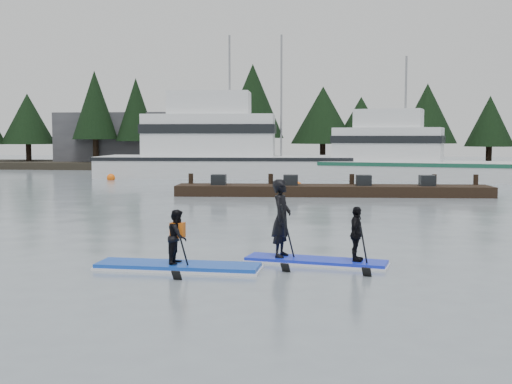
# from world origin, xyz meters

# --- Properties ---
(ground) EXTENTS (160.00, 160.00, 0.00)m
(ground) POSITION_xyz_m (0.00, 0.00, 0.00)
(ground) COLOR slate
(ground) RESTS_ON ground
(far_shore) EXTENTS (70.00, 8.00, 0.60)m
(far_shore) POSITION_xyz_m (0.00, 42.00, 0.30)
(far_shore) COLOR #2D281E
(far_shore) RESTS_ON ground
(treeline) EXTENTS (60.00, 4.00, 8.00)m
(treeline) POSITION_xyz_m (0.00, 42.00, 0.00)
(treeline) COLOR black
(treeline) RESTS_ON ground
(waterfront_building) EXTENTS (18.00, 6.00, 5.00)m
(waterfront_building) POSITION_xyz_m (-14.00, 44.00, 2.50)
(waterfront_building) COLOR #4C4C51
(waterfront_building) RESTS_ON ground
(fishing_boat_large) EXTENTS (20.44, 6.85, 11.08)m
(fishing_boat_large) POSITION_xyz_m (-4.71, 30.84, 0.86)
(fishing_boat_large) COLOR silver
(fishing_boat_large) RESTS_ON ground
(fishing_boat_medium) EXTENTS (16.06, 7.73, 9.07)m
(fishing_boat_medium) POSITION_xyz_m (7.17, 29.33, 0.65)
(fishing_boat_medium) COLOR silver
(fishing_boat_medium) RESTS_ON ground
(floating_dock) EXTENTS (15.13, 3.01, 0.50)m
(floating_dock) POSITION_xyz_m (2.26, 17.10, 0.25)
(floating_dock) COLOR black
(floating_dock) RESTS_ON ground
(buoy_b) EXTENTS (0.48, 0.48, 0.48)m
(buoy_b) POSITION_xyz_m (0.30, 21.54, 0.00)
(buoy_b) COLOR #FF620C
(buoy_b) RESTS_ON ground
(buoy_a) EXTENTS (0.54, 0.54, 0.54)m
(buoy_a) POSITION_xyz_m (-12.23, 26.40, 0.00)
(buoy_a) COLOR #FF620C
(buoy_a) RESTS_ON ground
(paddleboard_solo) EXTENTS (3.53, 1.15, 1.77)m
(paddleboard_solo) POSITION_xyz_m (-0.82, -0.68, 0.35)
(paddleboard_solo) COLOR blue
(paddleboard_solo) RESTS_ON ground
(paddleboard_duo) EXTENTS (3.23, 1.51, 2.36)m
(paddleboard_duo) POSITION_xyz_m (1.93, 0.36, 0.67)
(paddleboard_duo) COLOR #172BD9
(paddleboard_duo) RESTS_ON ground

